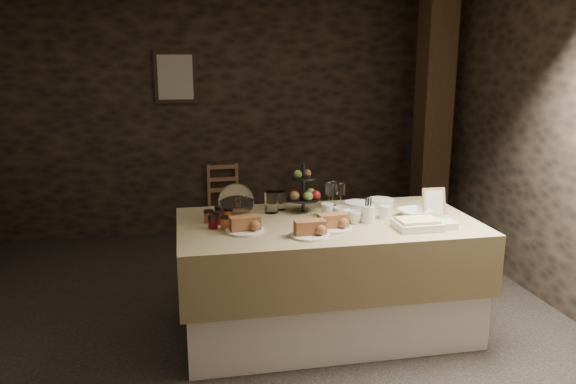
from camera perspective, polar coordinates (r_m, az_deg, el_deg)
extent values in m
cube|color=black|center=(4.26, -8.19, -13.93)|extent=(5.50, 5.00, 0.01)
cube|color=black|center=(6.32, -9.82, 7.36)|extent=(5.50, 0.02, 2.60)
cube|color=black|center=(1.44, -4.47, -13.20)|extent=(5.50, 0.02, 2.60)
cube|color=black|center=(4.80, 26.13, 4.32)|extent=(0.02, 5.00, 2.60)
cube|color=white|center=(4.12, 3.92, -8.77)|extent=(2.02, 1.04, 0.79)
cube|color=#8C7A50|center=(4.04, 3.97, -5.83)|extent=(2.09, 1.11, 0.43)
cube|color=olive|center=(6.33, -6.37, -2.69)|extent=(0.39, 0.37, 0.04)
cube|color=olive|center=(6.37, -6.58, 1.30)|extent=(0.35, 0.04, 0.35)
cube|color=black|center=(6.01, 14.47, 6.82)|extent=(0.30, 0.30, 2.60)
cube|color=#302517|center=(6.26, -11.37, 11.37)|extent=(0.45, 0.03, 0.55)
cube|color=beige|center=(6.23, -11.37, 11.36)|extent=(0.37, 0.01, 0.47)
cylinder|color=silver|center=(4.12, 7.08, -1.68)|extent=(0.19, 0.19, 0.10)
cylinder|color=silver|center=(4.29, 9.34, -1.26)|extent=(0.20, 0.20, 0.08)
cylinder|color=silver|center=(3.95, 8.13, -2.25)|extent=(0.10, 0.10, 0.12)
imported|color=silver|center=(3.97, 5.43, -2.24)|extent=(0.16, 0.16, 0.10)
imported|color=silver|center=(3.92, 6.78, -2.55)|extent=(0.12, 0.12, 0.09)
cylinder|color=silver|center=(4.07, 4.01, -1.84)|extent=(0.09, 0.09, 0.09)
cylinder|color=silver|center=(4.08, 9.85, -2.03)|extent=(0.08, 0.08, 0.09)
imported|color=silver|center=(4.16, 12.73, -2.10)|extent=(0.28, 0.28, 0.06)
cylinder|color=olive|center=(4.07, -5.25, -2.49)|extent=(0.26, 0.26, 0.01)
cylinder|color=brown|center=(4.06, -5.26, -1.93)|extent=(0.22, 0.22, 0.07)
sphere|color=white|center=(4.04, -5.28, -0.93)|extent=(0.26, 0.26, 0.26)
cylinder|color=black|center=(4.17, 1.57, 0.42)|extent=(0.03, 0.03, 0.36)
cylinder|color=black|center=(4.19, 1.56, -0.71)|extent=(0.25, 0.25, 0.01)
cylinder|color=black|center=(4.15, 1.58, 1.42)|extent=(0.18, 0.18, 0.01)
sphere|color=olive|center=(4.22, 2.31, -0.11)|extent=(0.07, 0.07, 0.07)
sphere|color=maroon|center=(4.21, 0.73, -0.15)|extent=(0.07, 0.07, 0.07)
sphere|color=olive|center=(4.12, 2.05, -0.44)|extent=(0.07, 0.07, 0.07)
sphere|color=brown|center=(4.13, 0.65, -0.40)|extent=(0.07, 0.07, 0.07)
sphere|color=maroon|center=(4.16, 2.83, -0.33)|extent=(0.07, 0.07, 0.07)
cylinder|color=silver|center=(3.73, -4.39, -3.93)|extent=(0.26, 0.26, 0.01)
cube|color=brown|center=(3.72, -4.40, -3.16)|extent=(0.21, 0.12, 0.09)
cylinder|color=silver|center=(3.63, 2.24, -4.38)|extent=(0.26, 0.26, 0.01)
cube|color=brown|center=(3.62, 2.25, -3.58)|extent=(0.20, 0.10, 0.09)
cylinder|color=silver|center=(3.79, 4.57, -3.64)|extent=(0.26, 0.26, 0.01)
cube|color=brown|center=(3.78, 4.59, -2.88)|extent=(0.21, 0.11, 0.09)
cylinder|color=#4E0A10|center=(3.91, -7.14, -2.71)|extent=(0.06, 0.06, 0.07)
cylinder|color=#C85F2C|center=(3.79, -6.40, -3.22)|extent=(0.06, 0.06, 0.07)
cylinder|color=#4E0A10|center=(3.81, -7.63, -3.15)|extent=(0.06, 0.06, 0.07)
cylinder|color=#C85F2C|center=(3.98, -6.07, -2.38)|extent=(0.06, 0.06, 0.07)
cylinder|color=#4E0A10|center=(4.04, -6.99, -2.19)|extent=(0.06, 0.06, 0.07)
cylinder|color=#C85F2C|center=(3.96, -8.06, -2.55)|extent=(0.06, 0.06, 0.07)
cube|color=silver|center=(3.87, 13.00, -3.31)|extent=(0.30, 0.22, 0.05)
cube|color=#FDE38C|center=(3.86, 13.03, -2.82)|extent=(0.26, 0.18, 0.02)
cube|color=silver|center=(3.95, 15.59, -3.18)|extent=(0.14, 0.14, 0.04)
cube|color=olive|center=(4.24, 14.62, -1.06)|extent=(0.17, 0.07, 0.22)
cylinder|color=white|center=(4.15, -1.72, -1.05)|extent=(0.10, 0.10, 0.16)
cylinder|color=white|center=(4.24, -0.85, -0.87)|extent=(0.09, 0.09, 0.14)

